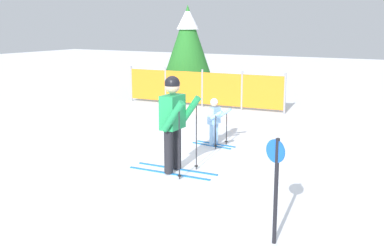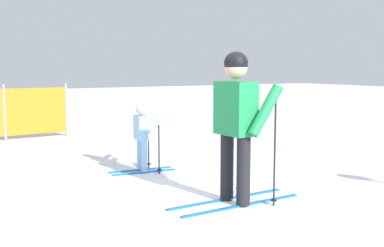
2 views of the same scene
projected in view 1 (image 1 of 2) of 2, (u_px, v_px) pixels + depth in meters
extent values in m
plane|color=white|center=(166.00, 167.00, 8.86)|extent=(60.00, 60.00, 0.00)
cube|color=#1966B2|center=(177.00, 169.00, 8.74)|extent=(1.62, 0.10, 0.02)
cube|color=#1966B2|center=(169.00, 173.00, 8.47)|extent=(1.62, 0.10, 0.02)
cylinder|color=black|center=(177.00, 148.00, 8.66)|extent=(0.15, 0.15, 0.77)
cylinder|color=black|center=(168.00, 152.00, 8.39)|extent=(0.15, 0.15, 0.77)
cube|color=#1E8C4C|center=(172.00, 112.00, 8.39)|extent=(0.29, 0.49, 0.60)
cylinder|color=#1E8C4C|center=(189.00, 111.00, 8.57)|extent=(0.46, 0.14, 0.57)
cylinder|color=#1E8C4C|center=(173.00, 116.00, 8.05)|extent=(0.46, 0.14, 0.57)
sphere|color=#D8AD8C|center=(172.00, 86.00, 8.29)|extent=(0.26, 0.26, 0.26)
sphere|color=black|center=(172.00, 84.00, 8.28)|extent=(0.27, 0.27, 0.27)
cylinder|color=black|center=(196.00, 137.00, 8.63)|extent=(0.02, 0.02, 1.20)
cylinder|color=black|center=(196.00, 166.00, 8.74)|extent=(0.07, 0.07, 0.01)
cylinder|color=black|center=(179.00, 145.00, 8.07)|extent=(0.02, 0.02, 1.20)
cylinder|color=black|center=(179.00, 176.00, 8.18)|extent=(0.07, 0.07, 0.01)
cube|color=#1966B2|center=(216.00, 144.00, 10.53)|extent=(0.97, 0.14, 0.02)
cube|color=#1966B2|center=(211.00, 146.00, 10.38)|extent=(0.97, 0.14, 0.02)
cylinder|color=#8CBFF2|center=(216.00, 133.00, 10.48)|extent=(0.09, 0.09, 0.46)
cylinder|color=#8CBFF2|center=(212.00, 135.00, 10.34)|extent=(0.09, 0.09, 0.46)
cube|color=#8CBFF2|center=(214.00, 116.00, 10.33)|extent=(0.19, 0.30, 0.36)
cylinder|color=#8CBFF2|center=(225.00, 113.00, 10.37)|extent=(0.35, 0.11, 0.26)
cylinder|color=#8CBFF2|center=(216.00, 116.00, 10.09)|extent=(0.35, 0.11, 0.26)
sphere|color=#D8AD8C|center=(214.00, 103.00, 10.27)|extent=(0.15, 0.15, 0.15)
sphere|color=white|center=(214.00, 102.00, 10.26)|extent=(0.16, 0.16, 0.16)
cylinder|color=black|center=(227.00, 128.00, 10.46)|extent=(0.02, 0.02, 0.71)
cylinder|color=black|center=(226.00, 142.00, 10.52)|extent=(0.07, 0.07, 0.01)
cylinder|color=black|center=(216.00, 132.00, 10.10)|extent=(0.02, 0.02, 0.71)
cylinder|color=black|center=(215.00, 146.00, 10.17)|extent=(0.07, 0.07, 0.01)
cylinder|color=gray|center=(132.00, 83.00, 16.31)|extent=(0.06, 0.06, 1.19)
cylinder|color=gray|center=(166.00, 86.00, 15.72)|extent=(0.06, 0.06, 1.19)
cylinder|color=gray|center=(202.00, 88.00, 15.14)|extent=(0.06, 0.06, 1.19)
cylinder|color=gray|center=(242.00, 91.00, 14.56)|extent=(0.06, 0.06, 1.19)
cylinder|color=gray|center=(285.00, 94.00, 13.98)|extent=(0.06, 0.06, 1.19)
cube|color=orange|center=(148.00, 85.00, 16.01)|extent=(1.33, 0.09, 1.00)
cube|color=orange|center=(184.00, 87.00, 15.43)|extent=(1.33, 0.09, 1.00)
cube|color=orange|center=(222.00, 89.00, 14.85)|extent=(1.33, 0.09, 1.00)
cube|color=orange|center=(263.00, 92.00, 14.27)|extent=(1.33, 0.09, 1.00)
cylinder|color=#4C3823|center=(188.00, 88.00, 17.17)|extent=(0.22, 0.22, 0.68)
cone|color=#246F26|center=(188.00, 42.00, 16.84)|extent=(1.74, 1.74, 2.55)
cone|color=white|center=(188.00, 18.00, 16.68)|extent=(0.78, 0.78, 0.76)
cylinder|color=black|center=(276.00, 192.00, 5.68)|extent=(0.05, 0.05, 1.31)
cylinder|color=blue|center=(275.00, 151.00, 5.60)|extent=(0.27, 0.13, 0.28)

